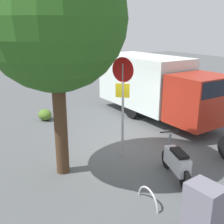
% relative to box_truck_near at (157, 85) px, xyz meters
% --- Properties ---
extents(ground_plane, '(60.00, 60.00, 0.00)m').
position_rel_box_truck_near_xyz_m(ground_plane, '(-2.04, 3.34, -1.57)').
color(ground_plane, '#4E5153').
extents(box_truck_near, '(8.42, 2.39, 2.80)m').
position_rel_box_truck_near_xyz_m(box_truck_near, '(0.00, 0.00, 0.00)').
color(box_truck_near, black).
rests_on(box_truck_near, ground).
extents(motorcycle, '(1.74, 0.82, 1.20)m').
position_rel_box_truck_near_xyz_m(motorcycle, '(-4.48, 3.09, -1.05)').
color(motorcycle, black).
rests_on(motorcycle, ground).
extents(stop_sign, '(0.71, 0.33, 3.22)m').
position_rel_box_truck_near_xyz_m(stop_sign, '(-2.45, 3.54, 0.58)').
color(stop_sign, '#9E9EA3').
rests_on(stop_sign, ground).
extents(street_tree, '(3.72, 3.72, 6.14)m').
position_rel_box_truck_near_xyz_m(street_tree, '(-2.44, 5.61, 2.69)').
color(street_tree, '#47301E').
rests_on(street_tree, ground).
extents(utility_cabinet, '(0.70, 0.58, 1.24)m').
position_rel_box_truck_near_xyz_m(utility_cabinet, '(-6.45, 4.32, -0.95)').
color(utility_cabinet, slate).
rests_on(utility_cabinet, ground).
extents(bike_rack_hoop, '(0.85, 0.13, 0.85)m').
position_rel_box_truck_near_xyz_m(bike_rack_hoop, '(-4.97, 4.46, -1.57)').
color(bike_rack_hoop, '#B7B7BC').
rests_on(bike_rack_hoop, ground).
extents(shrub_near_sign, '(0.73, 0.60, 0.50)m').
position_rel_box_truck_near_xyz_m(shrub_near_sign, '(2.41, 4.54, -1.33)').
color(shrub_near_sign, '#4B7125').
rests_on(shrub_near_sign, ground).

